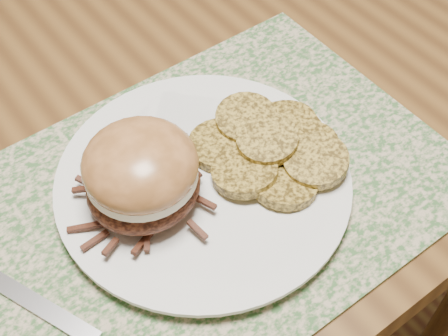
# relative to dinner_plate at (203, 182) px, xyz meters

# --- Properties ---
(placemat) EXTENTS (0.45, 0.33, 0.00)m
(placemat) POSITION_rel_dinner_plate_xyz_m (0.01, -0.01, -0.01)
(placemat) COLOR #386031
(placemat) RESTS_ON dining_table
(dinner_plate) EXTENTS (0.26, 0.26, 0.02)m
(dinner_plate) POSITION_rel_dinner_plate_xyz_m (0.00, 0.00, 0.00)
(dinner_plate) COLOR white
(dinner_plate) RESTS_ON placemat
(pork_sandwich) EXTENTS (0.12, 0.12, 0.08)m
(pork_sandwich) POSITION_rel_dinner_plate_xyz_m (-0.06, 0.01, 0.05)
(pork_sandwich) COLOR black
(pork_sandwich) RESTS_ON dinner_plate
(roasted_potatoes) EXTENTS (0.15, 0.16, 0.03)m
(roasted_potatoes) POSITION_rel_dinner_plate_xyz_m (0.07, -0.01, 0.02)
(roasted_potatoes) COLOR #A88731
(roasted_potatoes) RESTS_ON dinner_plate
(fork) EXTENTS (0.09, 0.17, 0.00)m
(fork) POSITION_rel_dinner_plate_xyz_m (-0.19, 0.01, -0.01)
(fork) COLOR silver
(fork) RESTS_ON placemat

